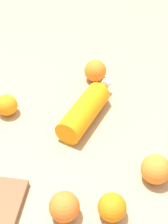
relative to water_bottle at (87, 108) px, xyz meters
The scene contains 7 objects.
ground_plane 0.06m from the water_bottle, ahead, with size 2.40×2.40×0.00m, color tan.
water_bottle is the anchor object (origin of this frame).
orange_0 0.26m from the water_bottle, 22.77° to the left, with size 0.07×0.07×0.07m, color orange.
orange_1 0.31m from the water_bottle, 22.38° to the right, with size 0.06×0.06×0.06m, color orange.
orange_2 0.23m from the water_bottle, 106.94° to the right, with size 0.06×0.06×0.06m, color orange.
orange_3 0.18m from the water_bottle, 158.33° to the left, with size 0.07×0.07×0.07m, color orange.
orange_5 0.31m from the water_bottle, ahead, with size 0.06×0.06×0.06m, color orange.
Camera 1 is at (0.59, -0.16, 0.61)m, focal length 50.16 mm.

